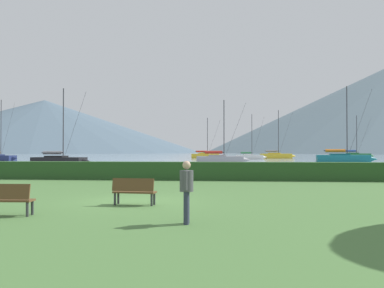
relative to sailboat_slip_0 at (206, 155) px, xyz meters
name	(u,v)px	position (x,y,z in m)	size (l,w,h in m)	color
ground_plane	(134,201)	(2.09, -82.43, -0.65)	(1000.00, 1000.00, 0.00)	#477038
harbor_water	(219,155)	(2.09, 54.57, -0.65)	(320.00, 246.00, 0.00)	#8499A8
hedge_line	(174,171)	(2.09, -71.43, -0.07)	(80.00, 1.20, 1.17)	#284C23
sailboat_slip_0	(206,155)	(0.00, 0.00, 0.00)	(7.94, 2.92, 9.93)	gold
sailboat_slip_2	(60,160)	(-15.58, -49.02, -0.01)	(7.87, 3.12, 9.77)	black
sailboat_slip_3	(250,157)	(10.29, -10.77, -0.09)	(6.67, 2.23, 9.75)	white
sailboat_slip_4	(343,158)	(23.25, -34.49, 0.09)	(9.03, 3.60, 11.81)	#19707A
sailboat_slip_5	(355,155)	(36.59, 3.45, 0.05)	(8.57, 2.87, 10.55)	#236B38
sailboat_slip_6	(221,159)	(4.51, -39.30, -0.01)	(7.82, 2.37, 9.28)	#9E9EA3
sailboat_slip_8	(276,155)	(16.99, -1.74, 0.05)	(8.49, 3.06, 11.50)	gold
park_bench_near_path	(3,198)	(-0.97, -86.06, -0.12)	(1.75, 0.56, 0.95)	brown
park_bench_under_tree	(134,190)	(2.33, -83.47, -0.13)	(1.54, 0.61, 0.95)	brown
person_standing_walker	(187,187)	(4.55, -86.82, 0.32)	(0.36, 0.57, 1.65)	#2D3347
distant_hill_central_peak	(44,126)	(-140.89, 205.60, 20.40)	(251.66, 251.66, 42.11)	#4C6070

